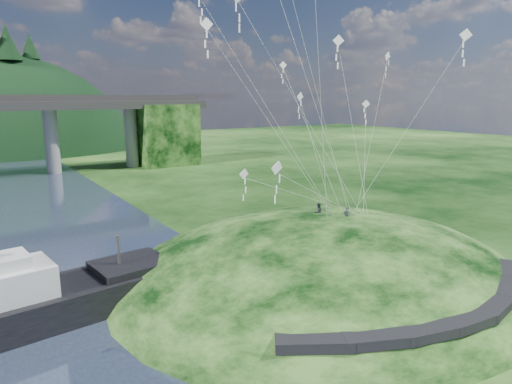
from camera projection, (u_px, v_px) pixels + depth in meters
ground at (255, 311)px, 31.82m from camera, size 320.00×320.00×0.00m
grass_hill at (322, 294)px, 38.05m from camera, size 36.00×32.00×13.00m
footpath at (447, 310)px, 27.40m from camera, size 22.29×5.84×0.83m
work_barge at (41, 299)px, 29.98m from camera, size 19.32×7.34×6.60m
wooden_dock at (178, 281)px, 36.03m from camera, size 12.60×2.01×0.90m
kite_flyers at (327, 204)px, 38.74m from camera, size 1.79×2.98×1.62m
kite_swarm at (305, 40)px, 31.40m from camera, size 21.23×15.11×17.84m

